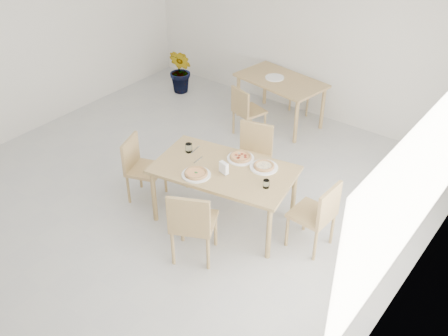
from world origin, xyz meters
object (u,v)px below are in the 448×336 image
Objects in this scene: chair_east at (319,212)px; plate_pepperoni at (241,158)px; chair_north at (253,153)px; chair_south at (192,222)px; plate_mushroom at (264,167)px; second_table at (281,85)px; pizza_margherita at (196,173)px; potted_plant at (181,71)px; tumbler_a at (189,148)px; plate_margherita at (196,175)px; tumbler_b at (266,184)px; napkin_holder at (224,168)px; chair_west at (139,164)px; chair_back_s at (246,109)px; chair_back_n at (307,84)px; pizza_pepperoni at (241,157)px; pizza_mushroom at (264,166)px; plate_empty at (275,78)px; main_table at (224,174)px.

chair_east reaches higher than plate_pepperoni.
chair_north reaches higher than chair_east.
chair_south is 1.12m from plate_mushroom.
second_table is at bearing 117.78° from plate_mushroom.
pizza_margherita is at bearing -108.75° from plate_pepperoni.
potted_plant is (-3.96, 2.19, -0.09)m from chair_east.
second_table is at bearing 95.87° from tumbler_a.
chair_east is 1.05× the size of potted_plant.
plate_margherita is 3.00× the size of tumbler_a.
tumbler_b is (0.57, -0.30, 0.04)m from plate_pepperoni.
tumbler_b is 2.94m from second_table.
tumbler_a reaches higher than plate_mushroom.
second_table is (-0.26, 2.52, -0.15)m from tumbler_a.
potted_plant is at bearing 151.94° from napkin_holder.
chair_west is at bearing -171.44° from tumbler_b.
chair_north is 1.34m from chair_back_s.
chair_north reaches higher than chair_back_n.
pizza_pepperoni is at bearing -90.56° from chair_east.
chair_back_n is (0.11, 0.69, -0.20)m from second_table.
chair_south is at bearing -82.92° from plate_pepperoni.
potted_plant is at bearing 146.27° from plate_mushroom.
chair_west reaches higher than potted_plant.
pizza_mushroom is at bearing -68.56° from chair_back_n.
tumbler_b reaches higher than second_table.
chair_back_n is (-1.31, 3.25, -0.34)m from tumbler_b.
plate_empty is (-0.96, 2.24, -0.02)m from pizza_pepperoni.
chair_north is at bearing 107.82° from plate_pepperoni.
main_table is 1.91× the size of chair_south.
napkin_holder is 2.79m from plate_empty.
main_table is 2.09m from chair_back_s.
napkin_holder is at bearing -85.83° from pizza_pepperoni.
second_table is 0.15m from plate_empty.
chair_north is (-0.13, 0.80, -0.15)m from main_table.
plate_margherita is 2.32× the size of napkin_holder.
chair_north is 2.75× the size of plate_mushroom.
pizza_margherita is 0.95× the size of pizza_pepperoni.
chair_north is 3.13m from potted_plant.
pizza_pepperoni is 0.41× the size of chair_back_s.
plate_empty is (-0.76, 2.83, 0.00)m from plate_margherita.
main_table is 2.02× the size of chair_east.
plate_margherita and plate_pepperoni have the same top height.
napkin_holder reaches higher than tumbler_a.
second_table is at bearing -26.76° from chair_west.
tumbler_a is 1.17× the size of tumbler_b.
pizza_margherita and pizza_mushroom have the same top height.
chair_north is 1.03× the size of chair_east.
potted_plant is (-2.64, 2.72, -0.34)m from plate_margherita.
pizza_pepperoni is 0.40× the size of potted_plant.
pizza_margherita is at bearing -65.58° from chair_east.
plate_empty is at bearing 105.03° from pizza_margherita.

